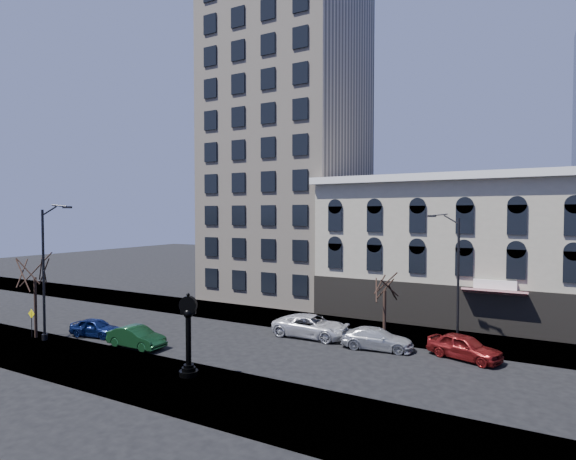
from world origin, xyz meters
The scene contains 16 objects.
ground centered at (0.00, 0.00, 0.00)m, with size 160.00×160.00×0.00m, color black.
sidewalk_far centered at (0.00, 8.00, 0.06)m, with size 160.00×6.00×0.12m, color gray.
sidewalk_near centered at (0.00, -8.00, 0.06)m, with size 160.00×6.00×0.12m, color gray.
cream_tower centered at (-6.11, 18.88, 19.32)m, with size 15.90×15.40×42.50m.
victorian_row centered at (12.00, 15.89, 6.00)m, with size 22.60×11.19×12.50m.
street_clock centered at (1.55, -6.86, 2.24)m, with size 1.06×1.06×4.68m.
street_lamp_near centered at (-11.70, -6.06, 7.64)m, with size 2.45×1.21×9.96m.
street_lamp_far centered at (13.28, 6.88, 7.15)m, with size 2.40×0.66×9.31m.
bare_tree_near centered at (-13.60, -6.21, 5.55)m, with size 4.18×4.18×7.18m.
bare_tree_far centered at (8.64, 7.15, 4.15)m, with size 3.12×3.12×5.35m.
warning_sign centered at (-13.91, -6.33, 1.56)m, with size 0.68×0.08×2.09m.
car_near_a centered at (-10.37, -3.60, 0.67)m, with size 1.59×3.95×1.35m, color #0C194C.
car_near_b centered at (-5.51, -4.13, 0.72)m, with size 1.52×4.35×1.43m, color #143F1E.
car_far_a centered at (3.97, 4.05, 0.81)m, with size 2.68×5.82×1.62m, color silver.
car_far_b centered at (9.21, 3.46, 0.71)m, with size 1.99×4.89×1.42m, color #A5A8AD.
car_far_c centered at (14.74, 4.01, 0.79)m, with size 1.85×4.61×1.57m, color maroon.
Camera 1 is at (18.39, -26.09, 9.20)m, focal length 28.00 mm.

